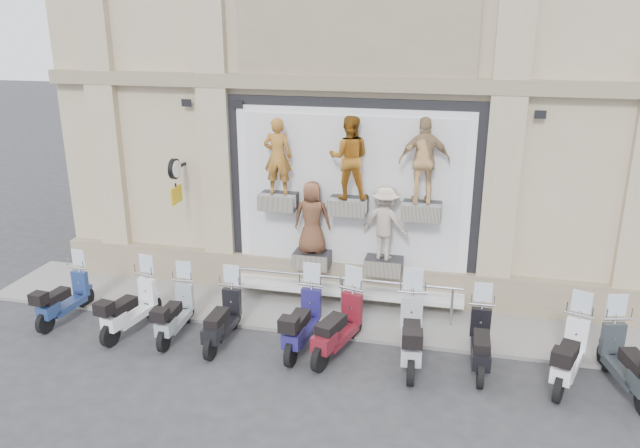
# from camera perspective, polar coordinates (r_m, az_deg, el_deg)

# --- Properties ---
(ground) EXTENTS (90.00, 90.00, 0.00)m
(ground) POSITION_cam_1_polar(r_m,az_deg,el_deg) (11.90, 0.05, -12.72)
(ground) COLOR #2E2E30
(ground) RESTS_ON ground
(sidewalk) EXTENTS (16.00, 2.20, 0.08)m
(sidewalk) POSITION_cam_1_polar(r_m,az_deg,el_deg) (13.67, 2.08, -8.12)
(sidewalk) COLOR gray
(sidewalk) RESTS_ON ground
(building) EXTENTS (14.00, 8.60, 12.00)m
(building) POSITION_cam_1_polar(r_m,az_deg,el_deg) (17.06, 5.71, 17.88)
(building) COLOR #BDAC8A
(building) RESTS_ON ground
(shop_vitrine) EXTENTS (5.60, 0.85, 4.30)m
(shop_vitrine) POSITION_cam_1_polar(r_m,az_deg,el_deg) (13.37, 3.16, 2.26)
(shop_vitrine) COLOR black
(shop_vitrine) RESTS_ON ground
(guard_rail) EXTENTS (5.06, 0.10, 0.93)m
(guard_rail) POSITION_cam_1_polar(r_m,az_deg,el_deg) (13.40, 2.02, -6.68)
(guard_rail) COLOR #9EA0A5
(guard_rail) RESTS_ON ground
(clock_sign_bracket) EXTENTS (0.10, 0.80, 1.02)m
(clock_sign_bracket) POSITION_cam_1_polar(r_m,az_deg,el_deg) (14.25, -13.10, 4.37)
(clock_sign_bracket) COLOR black
(clock_sign_bracket) RESTS_ON ground
(scooter_a) EXTENTS (0.66, 1.75, 1.39)m
(scooter_a) POSITION_cam_1_polar(r_m,az_deg,el_deg) (14.24, -22.41, -5.57)
(scooter_a) COLOR navy
(scooter_a) RESTS_ON ground
(scooter_b) EXTENTS (0.83, 1.88, 1.47)m
(scooter_b) POSITION_cam_1_polar(r_m,az_deg,el_deg) (13.26, -16.98, -6.54)
(scooter_b) COLOR white
(scooter_b) RESTS_ON ground
(scooter_c) EXTENTS (0.59, 1.74, 1.40)m
(scooter_c) POSITION_cam_1_polar(r_m,az_deg,el_deg) (12.87, -13.15, -7.15)
(scooter_c) COLOR gray
(scooter_c) RESTS_ON ground
(scooter_d) EXTENTS (0.52, 1.76, 1.43)m
(scooter_d) POSITION_cam_1_polar(r_m,az_deg,el_deg) (12.42, -8.97, -7.78)
(scooter_d) COLOR black
(scooter_d) RESTS_ON ground
(scooter_e) EXTENTS (0.67, 1.93, 1.54)m
(scooter_e) POSITION_cam_1_polar(r_m,az_deg,el_deg) (12.07, -1.63, -8.05)
(scooter_e) COLOR navy
(scooter_e) RESTS_ON ground
(scooter_f) EXTENTS (1.07, 2.02, 1.58)m
(scooter_f) POSITION_cam_1_polar(r_m,az_deg,el_deg) (11.87, 1.69, -8.43)
(scooter_f) COLOR maroon
(scooter_f) RESTS_ON ground
(scooter_g) EXTENTS (0.78, 2.06, 1.63)m
(scooter_g) POSITION_cam_1_polar(r_m,az_deg,el_deg) (11.69, 8.40, -8.95)
(scooter_g) COLOR #A0A1A7
(scooter_g) RESTS_ON ground
(scooter_h) EXTENTS (0.55, 1.79, 1.45)m
(scooter_h) POSITION_cam_1_polar(r_m,az_deg,el_deg) (11.81, 14.56, -9.57)
(scooter_h) COLOR black
(scooter_h) RESTS_ON ground
(scooter_i) EXTENTS (1.11, 1.95, 1.52)m
(scooter_i) POSITION_cam_1_polar(r_m,az_deg,el_deg) (11.84, 21.97, -10.14)
(scooter_i) COLOR white
(scooter_i) RESTS_ON ground
(scooter_j) EXTENTS (1.01, 1.98, 1.54)m
(scooter_j) POSITION_cam_1_polar(r_m,az_deg,el_deg) (11.97, 26.42, -10.40)
(scooter_j) COLOR #272D30
(scooter_j) RESTS_ON ground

